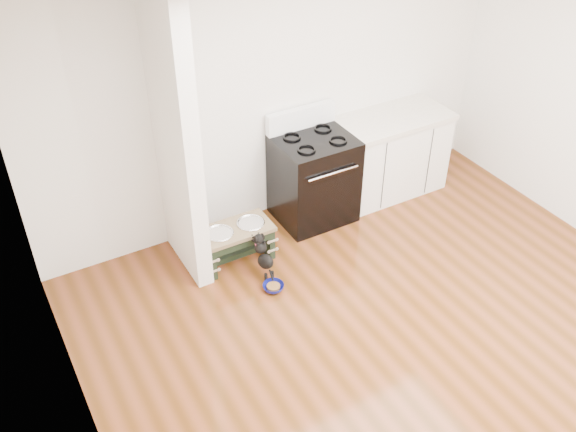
{
  "coord_description": "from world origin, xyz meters",
  "views": [
    {
      "loc": [
        -2.69,
        -2.51,
        4.02
      ],
      "look_at": [
        -0.4,
        1.55,
        0.61
      ],
      "focal_mm": 40.0,
      "sensor_mm": 36.0,
      "label": 1
    }
  ],
  "objects": [
    {
      "name": "room_shell",
      "position": [
        0.0,
        0.0,
        1.62
      ],
      "size": [
        5.0,
        5.0,
        5.0
      ],
      "color": "silver",
      "rests_on": "ground"
    },
    {
      "name": "puppy",
      "position": [
        -0.65,
        1.56,
        0.23
      ],
      "size": [
        0.12,
        0.36,
        0.43
      ],
      "color": "black",
      "rests_on": "ground"
    },
    {
      "name": "dog_feeder",
      "position": [
        -0.77,
        1.89,
        0.27
      ],
      "size": [
        0.7,
        0.37,
        0.4
      ],
      "color": "black",
      "rests_on": "ground"
    },
    {
      "name": "oven_range",
      "position": [
        0.25,
        2.16,
        0.48
      ],
      "size": [
        0.76,
        0.69,
        1.14
      ],
      "color": "black",
      "rests_on": "ground"
    },
    {
      "name": "cabinet_run",
      "position": [
        1.23,
        2.18,
        0.45
      ],
      "size": [
        1.24,
        0.64,
        0.91
      ],
      "color": "white",
      "rests_on": "ground"
    },
    {
      "name": "ground",
      "position": [
        0.0,
        0.0,
        0.0
      ],
      "size": [
        5.0,
        5.0,
        0.0
      ],
      "primitive_type": "plane",
      "color": "#4D290D",
      "rests_on": "ground"
    },
    {
      "name": "partition_wall",
      "position": [
        -1.18,
        2.1,
        1.35
      ],
      "size": [
        0.15,
        0.8,
        2.7
      ],
      "primitive_type": "cube",
      "color": "silver",
      "rests_on": "ground"
    },
    {
      "name": "floor_bowl",
      "position": [
        -0.67,
        1.34,
        0.03
      ],
      "size": [
        0.24,
        0.24,
        0.06
      ],
      "rotation": [
        0.0,
        0.0,
        0.26
      ],
      "color": "navy",
      "rests_on": "ground"
    }
  ]
}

